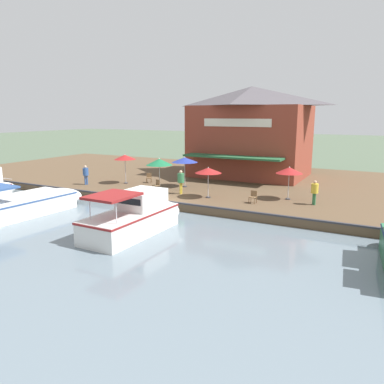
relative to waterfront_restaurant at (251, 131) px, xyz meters
name	(u,v)px	position (x,y,z in m)	size (l,w,h in m)	color
ground_plane	(161,210)	(13.78, -1.61, -4.94)	(220.00, 220.00, 0.00)	#4C5B47
quay_deck	(223,181)	(2.78, -1.61, -4.64)	(22.00, 56.00, 0.60)	brown
quay_edge_fender	(161,201)	(13.68, -1.61, -4.29)	(0.20, 50.40, 0.10)	#2D2D33
waterfront_restaurant	(251,131)	(0.00, 0.00, 0.00)	(9.58, 11.00, 8.55)	brown
patio_umbrella_far_corner	(208,170)	(11.04, 0.75, -2.34)	(1.91, 1.91, 2.24)	#B7B7B7
patio_umbrella_by_entrance	(159,162)	(10.22, -3.96, -2.09)	(2.09, 2.09, 2.55)	#B7B7B7
patio_umbrella_mid_patio_right	(289,170)	(8.88, 6.02, -2.25)	(1.86, 1.86, 2.36)	#B7B7B7
patio_umbrella_near_quay_edge	(125,157)	(9.25, -8.13, -2.03)	(1.87, 1.87, 2.56)	#B7B7B7
patio_umbrella_back_row	(185,160)	(8.23, -2.75, -2.07)	(2.13, 2.13, 2.51)	#B7B7B7
cafe_chair_under_first_umbrella	(149,177)	(8.01, -6.52, -3.86)	(0.60, 0.60, 0.85)	brown
cafe_chair_far_corner_seat	(253,196)	(11.11, 4.20, -3.86)	(0.46, 0.46, 0.85)	brown
cafe_chair_mid_patio	(157,185)	(10.62, -3.98, -3.86)	(0.54, 0.54, 0.85)	brown
person_near_entrance	(315,190)	(9.67, 7.96, -3.30)	(0.47, 0.47, 1.65)	#337547
person_mid_patio	(86,173)	(11.34, -10.77, -3.30)	(0.47, 0.47, 1.66)	#2D5193
person_at_quay_edge	(181,179)	(10.83, -1.65, -3.18)	(0.51, 0.51, 1.82)	gold
motorboat_second_along	(139,216)	(18.55, 0.02, -3.98)	(7.07, 2.59, 2.50)	silver
motorboat_nearest_quay	(22,204)	(19.10, -9.02, -4.21)	(9.53, 3.89, 2.16)	white
tree_behind_restaurant	(288,127)	(-5.56, 2.23, 0.32)	(5.08, 4.84, 7.21)	brown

